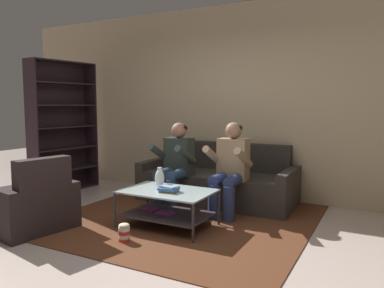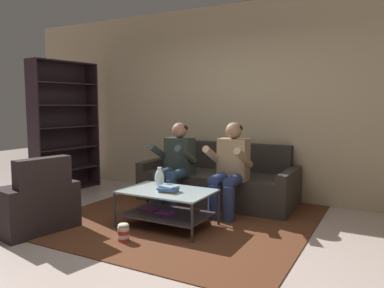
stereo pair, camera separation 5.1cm
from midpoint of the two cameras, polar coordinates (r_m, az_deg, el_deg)
The scene contains 12 objects.
ground at distance 3.81m, azimuth -6.15°, elevation -15.64°, with size 16.80×16.80×0.00m, color #C5B0A6.
back_partition at distance 5.75m, azimuth 7.53°, elevation 6.44°, with size 8.40×0.12×2.90m, color tan.
couch at distance 5.46m, azimuth 3.65°, elevation -5.86°, with size 2.21×0.90×0.83m.
person_seated_left at distance 5.11m, azimuth -2.89°, elevation -2.65°, with size 0.50×0.58×1.16m.
person_seated_right at distance 4.75m, azimuth 5.50°, elevation -3.19°, with size 0.50×0.58×1.18m.
coffee_table at distance 4.35m, azimuth -4.17°, elevation -8.89°, with size 1.03×0.68×0.43m.
area_rug at distance 4.85m, azimuth -0.47°, elevation -10.73°, with size 3.00×3.26×0.01m.
vase at distance 4.42m, azimuth -5.28°, elevation -5.23°, with size 0.11×0.11×0.24m.
book_stack at distance 4.23m, azimuth -3.88°, elevation -6.83°, with size 0.23×0.20×0.07m.
bookshelf at distance 6.45m, azimuth -19.72°, elevation 1.73°, with size 0.46×1.16×2.09m.
armchair at distance 4.68m, azimuth -23.86°, elevation -8.48°, with size 1.03×0.98×0.84m.
popcorn_tub at distance 4.01m, azimuth -10.66°, elevation -13.12°, with size 0.12×0.12×0.20m.
Camera 1 is at (1.96, -2.95, 1.41)m, focal length 35.00 mm.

